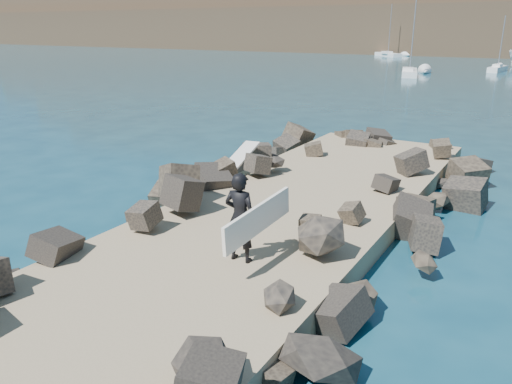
% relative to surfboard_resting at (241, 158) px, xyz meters
% --- Properties ---
extents(ground, '(800.00, 800.00, 0.00)m').
position_rel_surfboard_resting_xyz_m(ground, '(3.13, -3.20, -1.04)').
color(ground, '#0F384C').
rests_on(ground, ground).
extents(jetty, '(6.00, 26.00, 0.60)m').
position_rel_surfboard_resting_xyz_m(jetty, '(3.13, -5.20, -0.74)').
color(jetty, '#8C7759').
rests_on(jetty, ground).
extents(riprap_left, '(2.60, 22.00, 1.00)m').
position_rel_surfboard_resting_xyz_m(riprap_left, '(0.23, -4.70, -0.54)').
color(riprap_left, black).
rests_on(riprap_left, ground).
extents(riprap_right, '(2.60, 22.00, 1.00)m').
position_rel_surfboard_resting_xyz_m(riprap_right, '(6.03, -4.70, -0.54)').
color(riprap_right, '#262421').
rests_on(riprap_right, ground).
extents(surfboard_resting, '(0.92, 2.29, 0.07)m').
position_rel_surfboard_resting_xyz_m(surfboard_resting, '(0.00, 0.00, 0.00)').
color(surfboard_resting, white).
rests_on(surfboard_resting, riprap_left).
extents(surfer_with_board, '(0.91, 2.48, 2.00)m').
position_rel_surfboard_resting_xyz_m(surfer_with_board, '(3.95, -6.11, 0.57)').
color(surfer_with_board, black).
rests_on(surfer_with_board, jetty).
extents(sailboat_b, '(1.90, 5.71, 6.91)m').
position_rel_surfboard_resting_xyz_m(sailboat_b, '(2.12, 57.19, -0.69)').
color(sailboat_b, white).
rests_on(sailboat_b, ground).
extents(sailboat_e, '(6.80, 7.10, 9.62)m').
position_rel_surfboard_resting_xyz_m(sailboat_e, '(-20.07, 83.58, -0.69)').
color(sailboat_e, white).
rests_on(sailboat_e, ground).
extents(sailboat_a, '(3.43, 7.58, 8.90)m').
position_rel_surfboard_resting_xyz_m(sailboat_a, '(-6.11, 46.06, -0.69)').
color(sailboat_a, white).
rests_on(sailboat_a, ground).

